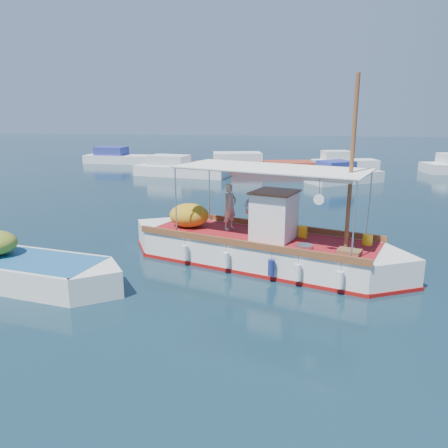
# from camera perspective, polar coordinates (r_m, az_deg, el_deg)

# --- Properties ---
(ground) EXTENTS (160.00, 160.00, 0.00)m
(ground) POSITION_cam_1_polar(r_m,az_deg,el_deg) (14.79, 2.90, -5.27)
(ground) COLOR black
(ground) RESTS_ON ground
(fishing_caique) EXTENTS (9.71, 5.03, 6.25)m
(fishing_caique) POSITION_cam_1_polar(r_m,az_deg,el_deg) (14.82, 4.38, -3.02)
(fishing_caique) COLOR white
(fishing_caique) RESTS_ON ground
(dinghy) EXTENTS (7.06, 2.87, 1.75)m
(dinghy) POSITION_cam_1_polar(r_m,az_deg,el_deg) (14.55, -25.37, -5.52)
(dinghy) COLOR white
(dinghy) RESTS_ON ground
(bg_boat_nw) EXTENTS (7.79, 3.66, 1.80)m
(bg_boat_nw) POSITION_cam_1_polar(r_m,az_deg,el_deg) (35.22, -5.87, 7.09)
(bg_boat_nw) COLOR silver
(bg_boat_nw) RESTS_ON ground
(bg_boat_n) EXTENTS (10.40, 4.97, 1.80)m
(bg_boat_n) POSITION_cam_1_polar(r_m,az_deg,el_deg) (37.85, 3.53, 7.65)
(bg_boat_n) COLOR #AB301C
(bg_boat_n) RESTS_ON ground
(bg_boat_ne) EXTENTS (5.75, 4.78, 1.80)m
(bg_boat_ne) POSITION_cam_1_polar(r_m,az_deg,el_deg) (32.70, 15.23, 6.09)
(bg_boat_ne) COLOR silver
(bg_boat_ne) RESTS_ON ground
(bg_boat_far_w) EXTENTS (7.43, 2.77, 1.80)m
(bg_boat_far_w) POSITION_cam_1_polar(r_m,az_deg,el_deg) (44.89, -13.47, 8.36)
(bg_boat_far_w) COLOR silver
(bg_boat_far_w) RESTS_ON ground
(bg_boat_far_n) EXTENTS (6.07, 3.45, 1.80)m
(bg_boat_far_n) POSITION_cam_1_polar(r_m,az_deg,el_deg) (40.83, 15.26, 7.67)
(bg_boat_far_n) COLOR silver
(bg_boat_far_n) RESTS_ON ground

